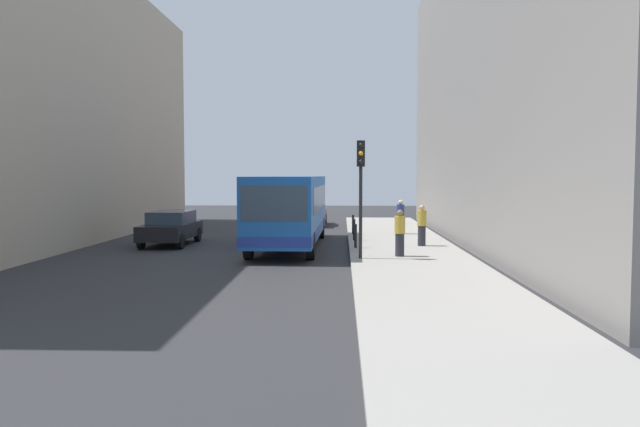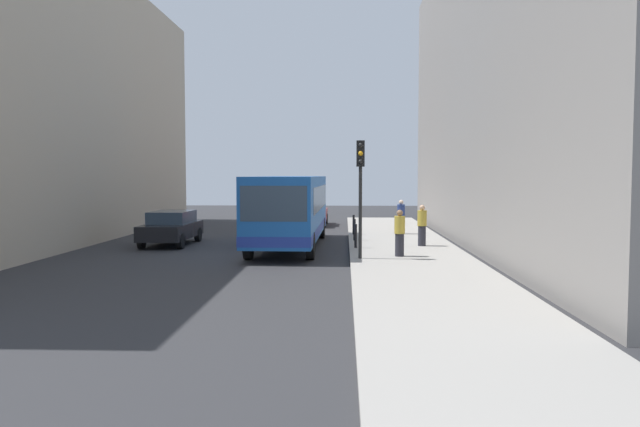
% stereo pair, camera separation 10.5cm
% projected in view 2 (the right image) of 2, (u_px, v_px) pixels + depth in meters
% --- Properties ---
extents(ground_plane, '(80.00, 80.00, 0.00)m').
position_uv_depth(ground_plane, '(264.00, 257.00, 23.37)').
color(ground_plane, '#2D2D30').
extents(sidewalk, '(4.40, 40.00, 0.15)m').
position_uv_depth(sidewalk, '(409.00, 256.00, 23.16)').
color(sidewalk, '#9E9991').
rests_on(sidewalk, ground).
extents(building_left, '(7.00, 32.00, 12.86)m').
position_uv_depth(building_left, '(13.00, 98.00, 27.42)').
color(building_left, '#B2A38C').
rests_on(building_left, ground).
extents(building_right, '(7.00, 32.00, 14.35)m').
position_uv_depth(building_right, '(546.00, 78.00, 26.48)').
color(building_right, gray).
rests_on(building_right, ground).
extents(bus, '(2.69, 11.06, 3.00)m').
position_uv_depth(bus, '(291.00, 207.00, 26.57)').
color(bus, '#19519E').
rests_on(bus, ground).
extents(car_beside_bus, '(1.90, 4.42, 1.48)m').
position_uv_depth(car_beside_bus, '(171.00, 227.00, 27.49)').
color(car_beside_bus, black).
rests_on(car_beside_bus, ground).
extents(car_behind_bus, '(1.89, 4.41, 1.48)m').
position_uv_depth(car_behind_bus, '(312.00, 213.00, 38.22)').
color(car_behind_bus, maroon).
rests_on(car_behind_bus, ground).
extents(traffic_light, '(0.28, 0.33, 4.10)m').
position_uv_depth(traffic_light, '(360.00, 177.00, 21.72)').
color(traffic_light, black).
rests_on(traffic_light, sidewalk).
extents(bollard_near, '(0.11, 0.11, 0.95)m').
position_uv_depth(bollard_near, '(356.00, 236.00, 25.07)').
color(bollard_near, black).
rests_on(bollard_near, sidewalk).
extents(bollard_mid, '(0.11, 0.11, 0.95)m').
position_uv_depth(bollard_mid, '(355.00, 230.00, 27.97)').
color(bollard_mid, black).
rests_on(bollard_mid, sidewalk).
extents(bollard_far, '(0.11, 0.11, 0.95)m').
position_uv_depth(bollard_far, '(354.00, 225.00, 30.87)').
color(bollard_far, black).
rests_on(bollard_far, sidewalk).
extents(pedestrian_near_signal, '(0.38, 0.38, 1.67)m').
position_uv_depth(pedestrian_near_signal, '(400.00, 233.00, 22.43)').
color(pedestrian_near_signal, '#26262D').
rests_on(pedestrian_near_signal, sidewalk).
extents(pedestrian_mid_sidewalk, '(0.38, 0.38, 1.69)m').
position_uv_depth(pedestrian_mid_sidewalk, '(422.00, 225.00, 25.76)').
color(pedestrian_mid_sidewalk, '#26262D').
rests_on(pedestrian_mid_sidewalk, sidewalk).
extents(pedestrian_far_sidewalk, '(0.38, 0.38, 1.69)m').
position_uv_depth(pedestrian_far_sidewalk, '(401.00, 217.00, 31.05)').
color(pedestrian_far_sidewalk, '#26262D').
rests_on(pedestrian_far_sidewalk, sidewalk).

